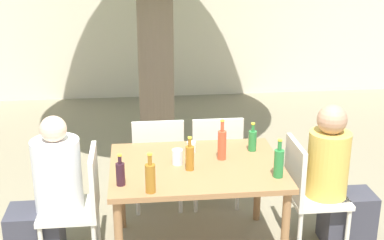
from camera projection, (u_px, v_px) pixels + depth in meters
The scene contains 16 objects.
cafe_building_wall at pixel (162, 4), 7.83m from camera, with size 10.00×0.08×2.80m.
dining_table_front at pixel (196, 175), 4.03m from camera, with size 1.29×0.97×0.74m.
patio_chair_0 at pixel (80, 200), 3.99m from camera, with size 0.44×0.44×0.88m.
patio_chair_1 at pixel (307, 189), 4.17m from camera, with size 0.44×0.44×0.88m.
patio_chair_2 at pixel (158, 159), 4.73m from camera, with size 0.44×0.44×0.88m.
patio_chair_3 at pixel (215, 156), 4.78m from camera, with size 0.44×0.44×0.88m.
person_seated_0 at pixel (48, 199), 3.96m from camera, with size 0.58×0.35×1.16m.
person_seated_1 at pixel (337, 183), 4.19m from camera, with size 0.56×0.32×1.17m.
green_bottle_0 at pixel (252, 140), 4.23m from camera, with size 0.07×0.07×0.23m.
amber_bottle_1 at pixel (190, 157), 3.88m from camera, with size 0.06×0.06×0.26m.
amber_bottle_2 at pixel (150, 177), 3.54m from camera, with size 0.07×0.07×0.28m.
wine_bottle_3 at pixel (120, 173), 3.65m from camera, with size 0.06×0.06×0.23m.
green_bottle_4 at pixel (279, 162), 3.76m from camera, with size 0.07×0.07×0.29m.
soda_bottle_5 at pixel (222, 144), 4.06m from camera, with size 0.07×0.07×0.32m.
drinking_glass_0 at pixel (177, 157), 3.99m from camera, with size 0.08×0.08×0.12m.
drinking_glass_1 at pixel (191, 147), 4.22m from camera, with size 0.07×0.07×0.08m.
Camera 1 is at (-0.43, -3.64, 2.38)m, focal length 50.00 mm.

